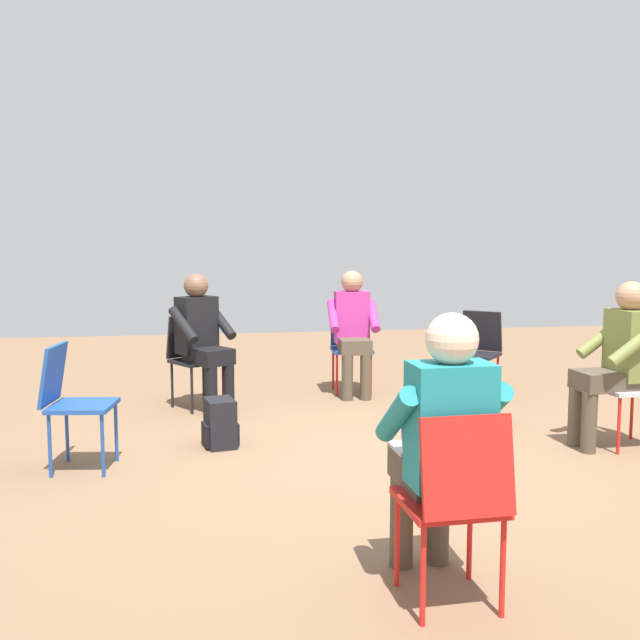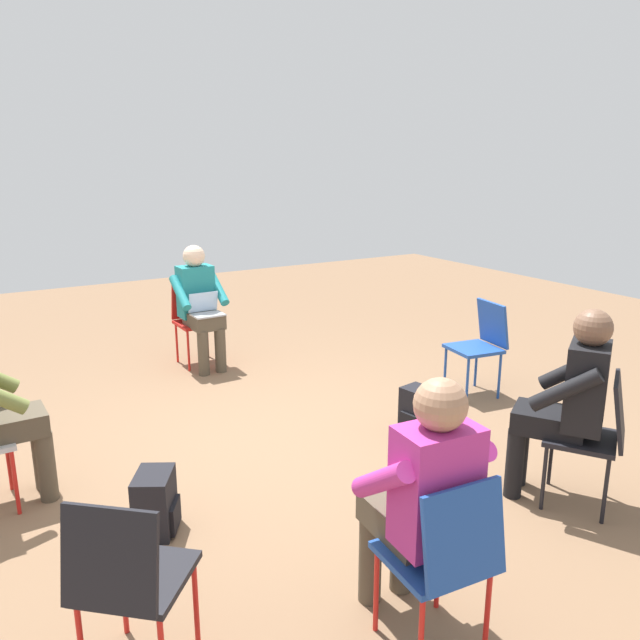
% 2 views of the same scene
% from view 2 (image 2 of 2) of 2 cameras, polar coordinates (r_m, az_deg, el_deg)
% --- Properties ---
extents(ground_plane, '(14.00, 14.00, 0.00)m').
position_cam_2_polar(ground_plane, '(4.77, -3.97, -11.30)').
color(ground_plane, brown).
extents(chair_southwest, '(0.58, 0.56, 0.85)m').
position_cam_2_polar(chair_southwest, '(4.13, 23.83, -9.29)').
color(chair_southwest, black).
rests_on(chair_southwest, ground).
extents(chair_northwest, '(0.59, 0.58, 0.85)m').
position_cam_2_polar(chair_northwest, '(2.74, -17.17, -21.48)').
color(chair_northwest, black).
rests_on(chair_northwest, ground).
extents(chair_south, '(0.45, 0.49, 0.85)m').
position_cam_2_polar(chair_south, '(5.74, 14.48, -1.90)').
color(chair_south, '#1E4799').
rests_on(chair_south, ground).
extents(chair_east, '(0.45, 0.41, 0.85)m').
position_cam_2_polar(chair_east, '(6.57, -11.42, 0.36)').
color(chair_east, red).
rests_on(chair_east, ground).
extents(chair_west, '(0.46, 0.43, 0.85)m').
position_cam_2_polar(chair_west, '(2.80, 11.27, -20.24)').
color(chair_west, '#1E4799').
rests_on(chair_west, ground).
extents(person_with_laptop, '(0.53, 0.50, 1.24)m').
position_cam_2_polar(person_with_laptop, '(6.37, -10.95, 1.75)').
color(person_with_laptop, '#4C4233').
rests_on(person_with_laptop, ground).
extents(person_in_magenta, '(0.54, 0.52, 1.24)m').
position_cam_2_polar(person_in_magenta, '(2.80, 9.33, -15.27)').
color(person_in_magenta, '#4C4233').
rests_on(person_in_magenta, ground).
extents(person_in_black, '(0.63, 0.63, 1.24)m').
position_cam_2_polar(person_in_black, '(4.06, 21.77, -6.44)').
color(person_in_black, black).
rests_on(person_in_black, ground).
extents(backpack_near_laptop_user, '(0.31, 0.28, 0.36)m').
position_cam_2_polar(backpack_near_laptop_user, '(4.95, 9.14, -8.45)').
color(backpack_near_laptop_user, black).
rests_on(backpack_near_laptop_user, ground).
extents(backpack_by_empty_chair, '(0.34, 0.31, 0.36)m').
position_cam_2_polar(backpack_by_empty_chair, '(3.82, -14.85, -16.15)').
color(backpack_by_empty_chair, black).
rests_on(backpack_by_empty_chair, ground).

